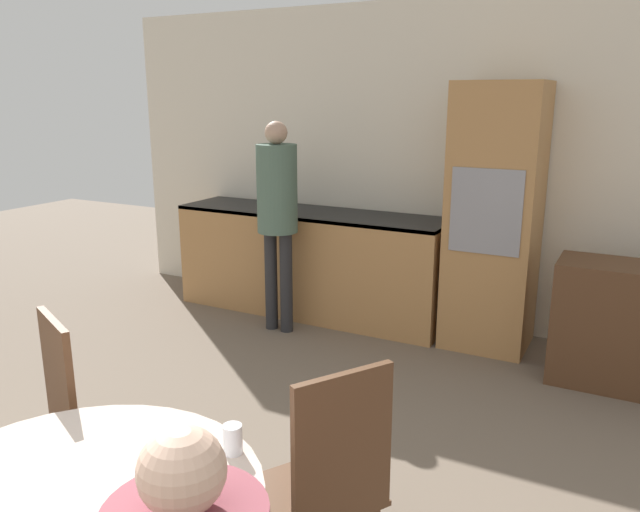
% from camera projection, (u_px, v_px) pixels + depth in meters
% --- Properties ---
extents(wall_back, '(6.25, 0.05, 2.60)m').
position_uv_depth(wall_back, '(448.00, 168.00, 5.02)').
color(wall_back, silver).
rests_on(wall_back, ground_plane).
extents(kitchen_counter, '(2.39, 0.60, 0.91)m').
position_uv_depth(kitchen_counter, '(311.00, 261.00, 5.42)').
color(kitchen_counter, '#AD7A47').
rests_on(kitchen_counter, ground_plane).
extents(oven_unit, '(0.62, 0.59, 1.97)m').
position_uv_depth(oven_unit, '(494.00, 218.00, 4.61)').
color(oven_unit, '#AD7A47').
rests_on(oven_unit, ground_plane).
extents(chair_far_left, '(0.53, 0.53, 1.00)m').
position_uv_depth(chair_far_left, '(41.00, 426.00, 2.55)').
color(chair_far_left, '#51331E').
rests_on(chair_far_left, ground_plane).
extents(chair_far_right, '(0.55, 0.55, 1.00)m').
position_uv_depth(chair_far_right, '(329.00, 481.00, 2.19)').
color(chair_far_right, '#51331E').
rests_on(chair_far_right, ground_plane).
extents(person_standing, '(0.32, 0.32, 1.68)m').
position_uv_depth(person_standing, '(277.00, 203.00, 4.86)').
color(person_standing, '#262628').
rests_on(person_standing, ground_plane).
extents(cup, '(0.06, 0.06, 0.10)m').
position_uv_depth(cup, '(233.00, 439.00, 2.03)').
color(cup, silver).
rests_on(cup, dining_table).
extents(bowl_near, '(0.15, 0.15, 0.05)m').
position_uv_depth(bowl_near, '(198.00, 496.00, 1.78)').
color(bowl_near, beige).
rests_on(bowl_near, dining_table).
extents(salt_shaker, '(0.03, 0.03, 0.09)m').
position_uv_depth(salt_shaker, '(152.00, 495.00, 1.75)').
color(salt_shaker, white).
rests_on(salt_shaker, dining_table).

